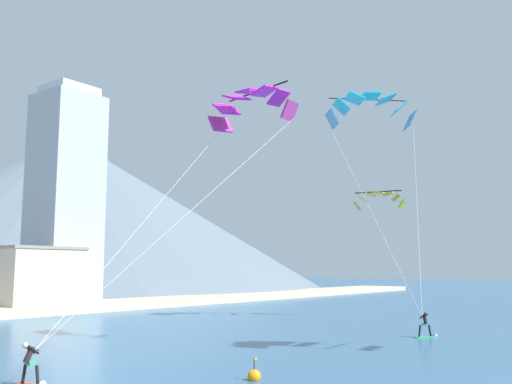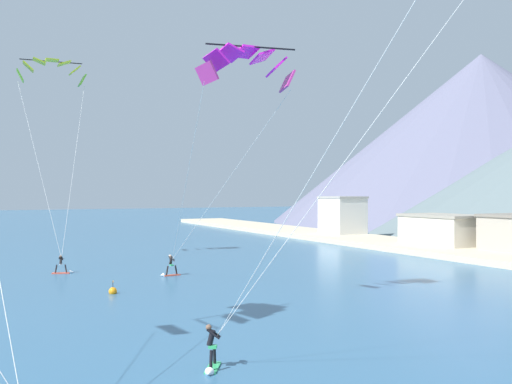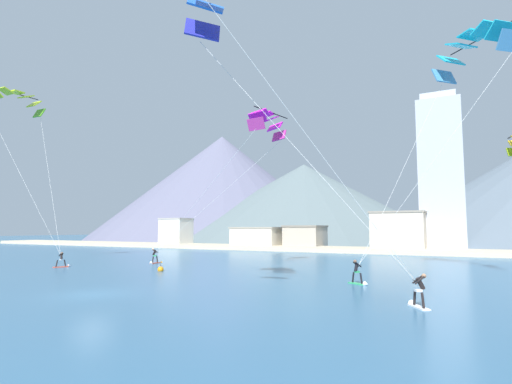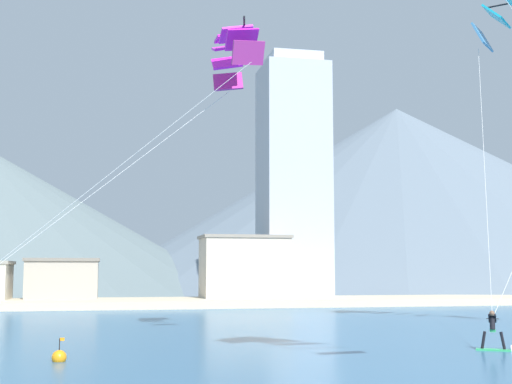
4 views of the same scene
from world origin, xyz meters
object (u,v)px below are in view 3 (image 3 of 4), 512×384
kitesurfer_near_trail (63,263)px  kitesurfer_mid_center (359,277)px  kitesurfer_near_lead (154,259)px  parafoil_kite_mid_center (474,47)px  parafoil_kite_near_lead (266,123)px  race_marker_buoy (161,269)px  parafoil_kite_near_trail (16,100)px  kitesurfer_far_left (417,296)px

kitesurfer_near_trail → kitesurfer_mid_center: bearing=2.6°
kitesurfer_near_lead → kitesurfer_near_trail: bearing=-124.8°
kitesurfer_near_trail → parafoil_kite_mid_center: size_ratio=0.10×
parafoil_kite_near_lead → parafoil_kite_mid_center: bearing=3.0°
race_marker_buoy → parafoil_kite_near_trail: bearing=-176.4°
kitesurfer_near_lead → parafoil_kite_mid_center: size_ratio=0.10×
kitesurfer_far_left → race_marker_buoy: size_ratio=1.72×
kitesurfer_mid_center → race_marker_buoy: (-18.30, 0.24, -0.39)m
kitesurfer_near_trail → kitesurfer_mid_center: 29.78m
kitesurfer_near_trail → parafoil_kite_near_trail: (-10.13, 0.24, 18.74)m
kitesurfer_near_trail → kitesurfer_mid_center: kitesurfer_mid_center is taller
kitesurfer_far_left → parafoil_kite_mid_center: size_ratio=0.09×
kitesurfer_mid_center → race_marker_buoy: bearing=179.2°
parafoil_kite_near_trail → race_marker_buoy: size_ratio=18.59×
kitesurfer_far_left → parafoil_kite_near_trail: 48.50m
kitesurfer_far_left → parafoil_kite_mid_center: (3.50, 14.31, 18.18)m
kitesurfer_far_left → race_marker_buoy: 23.89m
kitesurfer_far_left → kitesurfer_near_trail: bearing=170.9°
parafoil_kite_mid_center → race_marker_buoy: (-26.32, -7.25, -18.56)m
kitesurfer_near_trail → parafoil_kite_mid_center: bearing=13.2°
kitesurfer_far_left → parafoil_kite_near_lead: bearing=138.5°
parafoil_kite_near_lead → kitesurfer_near_lead: bearing=-178.6°
kitesurfer_far_left → parafoil_kite_near_lead: (-15.04, 13.33, 13.96)m
parafoil_kite_near_trail → kitesurfer_near_trail: bearing=-1.4°
kitesurfer_near_lead → parafoil_kite_near_trail: parafoil_kite_near_trail is taller
kitesurfer_far_left → race_marker_buoy: bearing=162.8°
kitesurfer_near_lead → kitesurfer_mid_center: (24.51, -6.18, -0.00)m
kitesurfer_near_lead → kitesurfer_far_left: 31.82m
kitesurfer_near_trail → parafoil_kite_mid_center: 42.89m
parafoil_kite_near_lead → parafoil_kite_near_trail: (-29.37, -7.63, 4.67)m
kitesurfer_near_trail → kitesurfer_mid_center: size_ratio=0.99×
kitesurfer_near_lead → kitesurfer_near_trail: size_ratio=1.00×
parafoil_kite_mid_center → kitesurfer_near_trail: bearing=-166.8°
kitesurfer_near_lead → race_marker_buoy: (6.22, -5.94, -0.39)m
kitesurfer_near_lead → parafoil_kite_near_trail: size_ratio=0.09×
parafoil_kite_near_lead → race_marker_buoy: size_ratio=14.76×
kitesurfer_mid_center → parafoil_kite_near_trail: parafoil_kite_near_trail is taller
parafoil_kite_mid_center → race_marker_buoy: size_ratio=18.17×
kitesurfer_near_lead → kitesurfer_near_trail: kitesurfer_near_lead is taller
kitesurfer_near_lead → kitesurfer_far_left: size_ratio=1.01×
kitesurfer_mid_center → kitesurfer_far_left: size_ratio=1.02×
kitesurfer_mid_center → parafoil_kite_near_lead: size_ratio=0.12×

